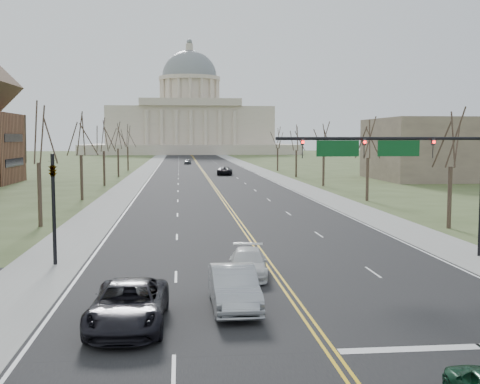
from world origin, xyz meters
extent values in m
plane|color=#3F4F27|center=(0.00, 0.00, 0.00)|extent=(600.00, 600.00, 0.00)
cube|color=black|center=(0.00, 110.00, 0.01)|extent=(20.00, 380.00, 0.01)
cube|color=black|center=(0.00, 6.00, 0.01)|extent=(120.00, 14.00, 0.01)
cube|color=gray|center=(-12.00, 110.00, 0.01)|extent=(4.00, 380.00, 0.03)
cube|color=gray|center=(12.00, 110.00, 0.01)|extent=(4.00, 380.00, 0.03)
cube|color=gold|center=(0.00, 110.00, 0.01)|extent=(0.42, 380.00, 0.01)
cube|color=silver|center=(-9.80, 110.00, 0.01)|extent=(0.15, 380.00, 0.01)
cube|color=silver|center=(9.80, 110.00, 0.01)|extent=(0.15, 380.00, 0.01)
cube|color=silver|center=(5.00, -1.00, 0.01)|extent=(9.50, 0.50, 0.01)
cube|color=beige|center=(0.00, 250.00, 2.00)|extent=(90.00, 60.00, 4.00)
cube|color=beige|center=(0.00, 250.00, 12.00)|extent=(70.00, 40.00, 16.00)
cube|color=beige|center=(0.00, 229.50, 21.50)|extent=(42.00, 3.00, 3.00)
cylinder|color=beige|center=(0.00, 250.00, 26.00)|extent=(24.00, 24.00, 12.00)
cylinder|color=beige|center=(0.00, 250.00, 32.80)|extent=(27.00, 27.00, 1.60)
ellipsoid|color=slate|center=(0.00, 250.00, 33.60)|extent=(24.00, 24.00, 22.80)
cylinder|color=beige|center=(0.00, 250.00, 46.50)|extent=(3.20, 3.20, 3.00)
sphere|color=slate|center=(0.00, 250.00, 48.80)|extent=(2.40, 2.40, 2.40)
cylinder|color=black|center=(6.50, 13.50, 6.80)|extent=(12.00, 0.18, 0.18)
imported|color=black|center=(9.50, 13.50, 6.25)|extent=(0.35, 0.40, 1.10)
sphere|color=#FF0C0C|center=(9.50, 13.35, 6.60)|extent=(0.18, 0.18, 0.18)
imported|color=black|center=(5.50, 13.50, 6.25)|extent=(0.35, 0.40, 1.10)
sphere|color=#FF0C0C|center=(5.50, 13.35, 6.60)|extent=(0.18, 0.18, 0.18)
imported|color=black|center=(2.00, 13.50, 6.25)|extent=(0.35, 0.40, 1.10)
sphere|color=#FF0C0C|center=(2.00, 13.35, 6.60)|extent=(0.18, 0.18, 0.18)
cube|color=#0C4C1E|center=(7.50, 13.50, 6.25)|extent=(2.40, 0.12, 0.90)
cube|color=#0C4C1E|center=(4.00, 13.50, 6.25)|extent=(2.40, 0.12, 0.90)
cylinder|color=black|center=(-11.50, 13.50, 3.00)|extent=(0.20, 0.20, 6.00)
imported|color=black|center=(-11.50, 13.50, 5.20)|extent=(0.32, 0.36, 0.99)
cylinder|color=#33231E|center=(15.50, 24.00, 2.34)|extent=(0.32, 0.32, 4.68)
cylinder|color=#33231E|center=(-15.50, 28.00, 2.48)|extent=(0.32, 0.32, 4.95)
cylinder|color=#33231E|center=(15.50, 44.00, 2.34)|extent=(0.32, 0.32, 4.68)
cylinder|color=#33231E|center=(-15.50, 48.00, 2.48)|extent=(0.32, 0.32, 4.95)
cylinder|color=#33231E|center=(15.50, 64.00, 2.34)|extent=(0.32, 0.32, 4.68)
cylinder|color=#33231E|center=(-15.50, 68.00, 2.48)|extent=(0.32, 0.32, 4.95)
cylinder|color=#33231E|center=(15.50, 84.00, 2.34)|extent=(0.32, 0.32, 4.68)
cylinder|color=#33231E|center=(-15.50, 88.00, 2.48)|extent=(0.32, 0.32, 4.95)
cylinder|color=#33231E|center=(15.50, 104.00, 2.34)|extent=(0.32, 0.32, 4.68)
cylinder|color=#33231E|center=(-15.50, 108.00, 2.48)|extent=(0.32, 0.32, 4.95)
cube|color=black|center=(-29.45, 74.00, 3.15)|extent=(0.10, 9.80, 1.20)
cube|color=black|center=(-29.45, 74.00, 6.83)|extent=(0.10, 9.80, 1.20)
cube|color=#6A594C|center=(40.00, 76.00, 5.00)|extent=(25.00, 20.00, 10.00)
imported|color=#9EA1A6|center=(-2.65, 4.26, 0.85)|extent=(1.87, 5.11, 1.67)
imported|color=black|center=(-6.66, 2.27, 0.82)|extent=(2.87, 5.89, 1.61)
imported|color=silver|center=(-1.45, 9.76, 0.68)|extent=(2.36, 4.76, 1.33)
imported|color=black|center=(3.52, 90.91, 0.79)|extent=(3.31, 5.88, 1.55)
imported|color=#55585D|center=(-2.64, 137.11, 0.72)|extent=(1.95, 4.25, 1.41)
camera|label=1|loc=(-4.77, -19.29, 6.84)|focal=45.00mm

